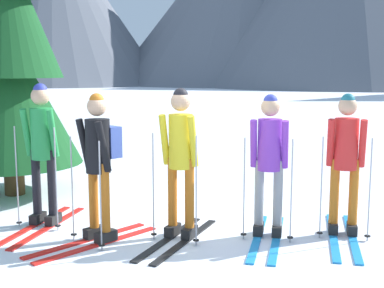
{
  "coord_description": "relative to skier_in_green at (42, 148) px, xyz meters",
  "views": [
    {
      "loc": [
        1.22,
        -5.85,
        1.98
      ],
      "look_at": [
        0.08,
        0.4,
        1.05
      ],
      "focal_mm": 47.8,
      "sensor_mm": 36.0,
      "label": 1
    }
  ],
  "objects": [
    {
      "name": "ground_plane",
      "position": [
        1.77,
        -0.06,
        -1.0
      ],
      "size": [
        400.0,
        400.0,
        0.0
      ],
      "primitive_type": "plane",
      "color": "white"
    },
    {
      "name": "skier_in_green",
      "position": [
        0.0,
        0.0,
        0.0
      ],
      "size": [
        0.61,
        1.79,
        1.81
      ],
      "color": "red",
      "rests_on": "ground"
    },
    {
      "name": "skier_in_black",
      "position": [
        0.92,
        -0.46,
        -0.04
      ],
      "size": [
        1.17,
        1.57,
        1.72
      ],
      "color": "red",
      "rests_on": "ground"
    },
    {
      "name": "skier_in_yellow",
      "position": [
        1.82,
        -0.19,
        -0.02
      ],
      "size": [
        0.68,
        1.72,
        1.77
      ],
      "color": "black",
      "rests_on": "ground"
    },
    {
      "name": "skier_in_purple",
      "position": [
        2.83,
        0.08,
        -0.05
      ],
      "size": [
        0.61,
        1.75,
        1.7
      ],
      "color": "#1E84D1",
      "rests_on": "ground"
    },
    {
      "name": "skier_in_red",
      "position": [
        3.71,
        0.29,
        -0.05
      ],
      "size": [
        0.61,
        1.81,
        1.7
      ],
      "color": "#1E84D1",
      "rests_on": "ground"
    },
    {
      "name": "pine_tree_near",
      "position": [
        -1.22,
        1.43,
        1.39
      ],
      "size": [
        2.16,
        2.16,
        5.22
      ],
      "color": "#51381E",
      "rests_on": "ground"
    }
  ]
}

